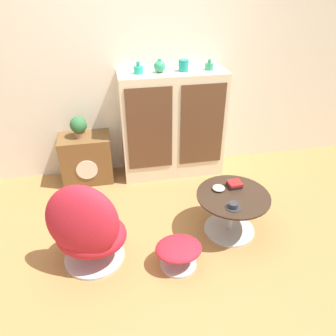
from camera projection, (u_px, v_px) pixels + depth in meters
The scene contains 15 objects.
ground_plane at pixel (162, 264), 2.78m from camera, with size 12.00×12.00×0.00m, color #A87542.
wall_back at pixel (133, 60), 3.50m from camera, with size 6.40×0.06×2.60m.
sideboard at pixel (173, 125), 3.74m from camera, with size 1.16×0.40×1.22m.
tv_console at pixel (87, 158), 3.76m from camera, with size 0.56×0.37×0.56m.
egg_chair at pixel (87, 229), 2.61m from camera, with size 0.75×0.72×0.82m.
ottoman at pixel (179, 251), 2.70m from camera, with size 0.39×0.33×0.23m.
coffee_table at pixel (232, 209), 3.01m from camera, with size 0.66×0.66×0.42m.
vase_leftmost at pixel (138, 69), 3.34m from camera, with size 0.10×0.10×0.12m.
vase_inner_left at pixel (160, 66), 3.36m from camera, with size 0.12×0.12×0.14m.
vase_inner_right at pixel (184, 65), 3.41m from camera, with size 0.11×0.11×0.12m.
vase_rightmost at pixel (209, 66), 3.46m from camera, with size 0.09×0.09×0.11m.
potted_plant at pixel (79, 126), 3.54m from camera, with size 0.18×0.18×0.23m.
teacup at pixel (233, 206), 2.76m from camera, with size 0.13×0.13×0.05m.
book_stack at pixel (235, 184), 3.02m from camera, with size 0.13×0.12×0.05m.
bowl at pixel (219, 188), 2.99m from camera, with size 0.11×0.11×0.04m.
Camera 1 is at (-0.33, -1.91, 2.16)m, focal length 35.00 mm.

